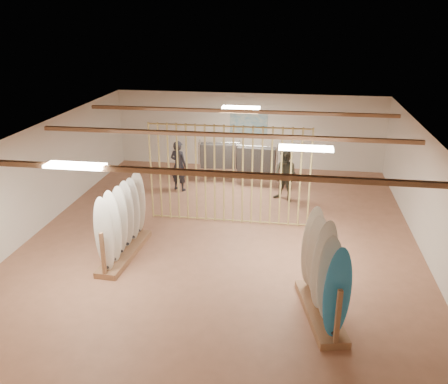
% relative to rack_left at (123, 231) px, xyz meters
% --- Properties ---
extents(floor, '(12.00, 12.00, 0.00)m').
position_rel_rack_left_xyz_m(floor, '(2.21, 1.56, -0.65)').
color(floor, '#A66C50').
rests_on(floor, ground).
extents(ceiling, '(12.00, 12.00, 0.00)m').
position_rel_rack_left_xyz_m(ceiling, '(2.21, 1.56, 2.15)').
color(ceiling, gray).
rests_on(ceiling, ground).
extents(wall_back, '(12.00, 0.00, 12.00)m').
position_rel_rack_left_xyz_m(wall_back, '(2.21, 7.56, 0.75)').
color(wall_back, silver).
rests_on(wall_back, ground).
extents(wall_front, '(12.00, 0.00, 12.00)m').
position_rel_rack_left_xyz_m(wall_front, '(2.21, -4.44, 0.75)').
color(wall_front, silver).
rests_on(wall_front, ground).
extents(wall_left, '(0.00, 12.00, 12.00)m').
position_rel_rack_left_xyz_m(wall_left, '(-2.79, 1.56, 0.75)').
color(wall_left, silver).
rests_on(wall_left, ground).
extents(wall_right, '(0.00, 12.00, 12.00)m').
position_rel_rack_left_xyz_m(wall_right, '(7.21, 1.56, 0.75)').
color(wall_right, silver).
rests_on(wall_right, ground).
extents(ceiling_slats, '(9.50, 6.12, 0.10)m').
position_rel_rack_left_xyz_m(ceiling_slats, '(2.21, 1.56, 2.07)').
color(ceiling_slats, '#946643').
rests_on(ceiling_slats, ground).
extents(light_panels, '(1.20, 0.35, 0.06)m').
position_rel_rack_left_xyz_m(light_panels, '(2.21, 1.56, 2.09)').
color(light_panels, white).
rests_on(light_panels, ground).
extents(bamboo_partition, '(4.45, 0.05, 2.78)m').
position_rel_rack_left_xyz_m(bamboo_partition, '(2.21, 2.36, 0.75)').
color(bamboo_partition, tan).
rests_on(bamboo_partition, ground).
extents(poster, '(1.40, 0.03, 0.90)m').
position_rel_rack_left_xyz_m(poster, '(2.21, 7.54, 0.95)').
color(poster, teal).
rests_on(poster, ground).
extents(rack_left, '(0.63, 2.37, 1.89)m').
position_rel_rack_left_xyz_m(rack_left, '(0.00, 0.00, 0.00)').
color(rack_left, '#946643').
rests_on(rack_left, floor).
extents(rack_right, '(1.01, 2.19, 2.02)m').
position_rel_rack_left_xyz_m(rack_right, '(4.63, -1.74, 0.04)').
color(rack_right, '#946643').
rests_on(rack_right, floor).
extents(clothing_rack_a, '(1.37, 0.46, 1.47)m').
position_rel_rack_left_xyz_m(clothing_rack_a, '(1.41, 5.62, 0.31)').
color(clothing_rack_a, silver).
rests_on(clothing_rack_a, floor).
extents(clothing_rack_b, '(1.36, 0.43, 1.46)m').
position_rel_rack_left_xyz_m(clothing_rack_b, '(2.71, 5.39, 0.30)').
color(clothing_rack_b, silver).
rests_on(clothing_rack_b, floor).
extents(shopper_a, '(0.82, 0.69, 1.91)m').
position_rel_rack_left_xyz_m(shopper_a, '(0.22, 4.64, 0.31)').
color(shopper_a, black).
rests_on(shopper_a, floor).
extents(shopper_b, '(1.11, 1.03, 1.85)m').
position_rel_rack_left_xyz_m(shopper_b, '(3.72, 4.22, 0.28)').
color(shopper_b, '#3A392D').
rests_on(shopper_b, floor).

